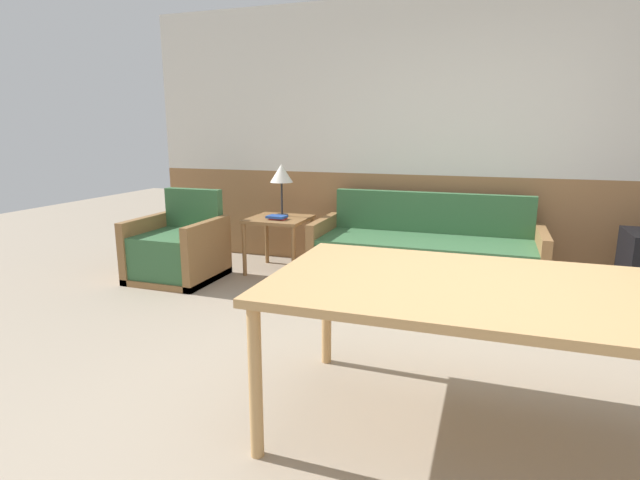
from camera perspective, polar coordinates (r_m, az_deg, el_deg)
The scene contains 8 objects.
ground_plane at distance 2.89m, azimuth 15.55°, elevation -17.64°, with size 16.00×16.00×0.00m, color gray.
wall_back at distance 5.14m, azimuth 18.46°, elevation 10.97°, with size 7.20×0.06×2.70m.
couch at distance 4.77m, azimuth 11.88°, elevation -1.95°, with size 2.07×0.81×0.83m.
armchair at distance 5.04m, azimuth -15.93°, elevation -1.27°, with size 0.77×0.76×0.85m.
side_table at distance 5.08m, azimuth -4.72°, elevation 1.63°, with size 0.59×0.59×0.56m.
table_lamp at distance 5.11m, azimuth -4.43°, elevation 7.45°, with size 0.23×0.23×0.53m.
book_stack at distance 4.96m, azimuth -4.91°, elevation 2.60°, with size 0.19×0.15×0.04m.
dining_table at distance 2.38m, azimuth 21.23°, elevation -6.31°, with size 2.19×1.10×0.75m.
Camera 1 is at (0.09, -2.51, 1.42)m, focal length 28.00 mm.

